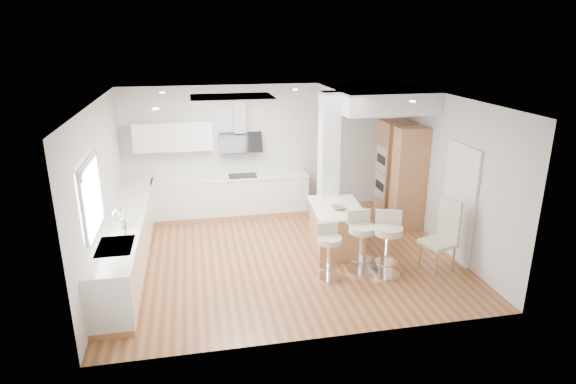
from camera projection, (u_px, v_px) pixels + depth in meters
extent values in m
plane|color=#925C36|center=(285.00, 256.00, 8.68)|extent=(6.00, 6.00, 0.00)
cube|color=silver|center=(285.00, 256.00, 8.68)|extent=(6.00, 5.00, 0.02)
cube|color=beige|center=(263.00, 149.00, 10.56)|extent=(6.00, 0.04, 2.80)
cube|color=beige|center=(101.00, 193.00, 7.68)|extent=(0.04, 5.00, 2.80)
cube|color=beige|center=(445.00, 173.00, 8.80)|extent=(0.04, 5.00, 2.80)
cube|color=silver|center=(232.00, 98.00, 8.21)|extent=(1.40, 0.95, 0.05)
cube|color=white|center=(232.00, 99.00, 8.22)|extent=(1.25, 0.80, 0.03)
cylinder|color=#F3E6CF|center=(162.00, 93.00, 8.82)|extent=(0.10, 0.10, 0.02)
cylinder|color=#F3E6CF|center=(156.00, 109.00, 6.96)|extent=(0.10, 0.10, 0.02)
cylinder|color=#F3E6CF|center=(295.00, 90.00, 9.29)|extent=(0.10, 0.10, 0.02)
cylinder|color=#F3E6CF|center=(378.00, 91.00, 9.10)|extent=(0.10, 0.10, 0.02)
cylinder|color=#F3E6CF|center=(413.00, 101.00, 7.71)|extent=(0.10, 0.10, 0.02)
cube|color=silver|center=(91.00, 196.00, 6.77)|extent=(0.03, 1.15, 0.95)
cube|color=silver|center=(87.00, 161.00, 6.61)|extent=(0.04, 1.28, 0.06)
cube|color=silver|center=(96.00, 229.00, 6.93)|extent=(0.04, 1.28, 0.06)
cube|color=silver|center=(83.00, 211.00, 6.21)|extent=(0.04, 0.06, 0.95)
cube|color=silver|center=(99.00, 183.00, 7.34)|extent=(0.04, 0.06, 0.95)
cube|color=#999BA1|center=(89.00, 166.00, 6.64)|extent=(0.03, 1.18, 0.14)
cube|color=#403832|center=(459.00, 204.00, 8.36)|extent=(0.02, 0.90, 2.00)
cube|color=silver|center=(459.00, 204.00, 8.36)|extent=(0.05, 1.00, 2.10)
cube|color=#B37A4C|center=(131.00, 261.00, 8.40)|extent=(0.60, 4.50, 0.10)
cube|color=silver|center=(128.00, 238.00, 8.26)|extent=(0.60, 4.50, 0.76)
cube|color=#F2E7CD|center=(125.00, 216.00, 8.13)|extent=(0.63, 4.50, 0.04)
cube|color=silver|center=(115.00, 246.00, 6.97)|extent=(0.50, 0.75, 0.02)
cube|color=silver|center=(114.00, 255.00, 6.82)|extent=(0.40, 0.34, 0.10)
cube|color=silver|center=(117.00, 245.00, 7.15)|extent=(0.40, 0.34, 0.10)
cylinder|color=white|center=(125.00, 226.00, 7.21)|extent=(0.02, 0.02, 0.36)
torus|color=white|center=(119.00, 215.00, 7.14)|extent=(0.18, 0.02, 0.18)
imported|color=#4C8C47|center=(123.00, 219.00, 7.53)|extent=(0.17, 0.12, 0.33)
cube|color=#B37A4C|center=(232.00, 213.00, 10.57)|extent=(3.30, 0.60, 0.10)
cube|color=silver|center=(232.00, 195.00, 10.44)|extent=(3.30, 0.60, 0.76)
cube|color=#F2E7CD|center=(231.00, 177.00, 10.31)|extent=(3.33, 0.63, 0.04)
cube|color=black|center=(243.00, 176.00, 10.35)|extent=(0.60, 0.40, 0.01)
cube|color=silver|center=(173.00, 136.00, 9.93)|extent=(1.60, 0.34, 0.60)
cube|color=silver|center=(240.00, 116.00, 10.14)|extent=(0.25, 0.18, 0.70)
cube|color=black|center=(241.00, 143.00, 10.24)|extent=(0.90, 0.26, 0.44)
cube|color=silver|center=(328.00, 165.00, 9.32)|extent=(0.35, 0.35, 2.80)
cube|color=silver|center=(375.00, 98.00, 9.55)|extent=(1.78, 2.20, 0.40)
cube|color=#B37A4C|center=(395.00, 170.00, 10.24)|extent=(0.62, 0.62, 2.10)
cube|color=#B37A4C|center=(409.00, 179.00, 9.59)|extent=(0.62, 0.40, 2.10)
cube|color=silver|center=(382.00, 159.00, 10.11)|extent=(0.02, 0.55, 0.55)
cube|color=silver|center=(380.00, 186.00, 10.29)|extent=(0.02, 0.55, 0.55)
cube|color=black|center=(381.00, 159.00, 10.10)|extent=(0.01, 0.45, 0.18)
cube|color=black|center=(380.00, 186.00, 10.29)|extent=(0.01, 0.45, 0.18)
cube|color=#B37A4C|center=(336.00, 228.00, 8.90)|extent=(0.92, 1.34, 0.78)
cube|color=#F2E7CD|center=(337.00, 208.00, 8.77)|extent=(1.00, 1.42, 0.04)
imported|color=gray|center=(338.00, 208.00, 8.63)|extent=(0.25, 0.25, 0.06)
sphere|color=#C26B16|center=(340.00, 207.00, 8.63)|extent=(0.07, 0.07, 0.06)
sphere|color=#C26B16|center=(336.00, 207.00, 8.64)|extent=(0.07, 0.07, 0.06)
sphere|color=olive|center=(339.00, 208.00, 8.59)|extent=(0.07, 0.07, 0.06)
cylinder|color=white|center=(328.00, 277.00, 7.91)|extent=(0.42, 0.42, 0.03)
cylinder|color=white|center=(329.00, 260.00, 7.81)|extent=(0.07, 0.07, 0.61)
cylinder|color=white|center=(329.00, 266.00, 7.85)|extent=(0.32, 0.32, 0.01)
cylinder|color=beige|center=(330.00, 240.00, 7.70)|extent=(0.40, 0.40, 0.09)
cube|color=beige|center=(327.00, 228.00, 7.80)|extent=(0.36, 0.05, 0.21)
cylinder|color=white|center=(360.00, 270.00, 8.14)|extent=(0.49, 0.49, 0.03)
cylinder|color=white|center=(361.00, 251.00, 8.03)|extent=(0.08, 0.08, 0.69)
cylinder|color=white|center=(361.00, 258.00, 8.07)|extent=(0.38, 0.38, 0.02)
cylinder|color=beige|center=(362.00, 229.00, 7.91)|extent=(0.47, 0.47, 0.11)
cube|color=beige|center=(359.00, 216.00, 8.01)|extent=(0.41, 0.08, 0.23)
cylinder|color=white|center=(385.00, 274.00, 8.00)|extent=(0.63, 0.63, 0.03)
cylinder|color=white|center=(387.00, 254.00, 7.88)|extent=(0.10, 0.10, 0.72)
cylinder|color=white|center=(386.00, 262.00, 7.93)|extent=(0.48, 0.48, 0.02)
cylinder|color=beige|center=(388.00, 231.00, 7.75)|extent=(0.60, 0.60, 0.11)
cube|color=beige|center=(389.00, 217.00, 7.87)|extent=(0.42, 0.20, 0.24)
cube|color=beige|center=(438.00, 243.00, 8.00)|extent=(0.60, 0.60, 0.06)
cube|color=beige|center=(450.00, 221.00, 7.99)|extent=(0.18, 0.45, 0.77)
cylinder|color=#B37A4C|center=(436.00, 265.00, 7.84)|extent=(0.05, 0.05, 0.47)
cylinder|color=#B37A4C|center=(419.00, 256.00, 8.16)|extent=(0.05, 0.05, 0.47)
cylinder|color=#B37A4C|center=(453.00, 260.00, 8.01)|extent=(0.05, 0.05, 0.47)
cylinder|color=#B37A4C|center=(436.00, 251.00, 8.34)|extent=(0.05, 0.05, 0.47)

